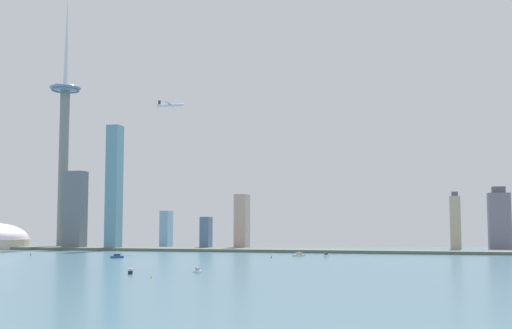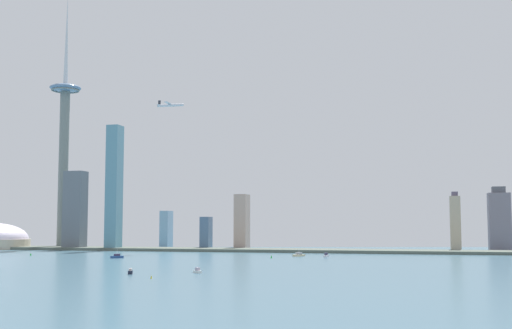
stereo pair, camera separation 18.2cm
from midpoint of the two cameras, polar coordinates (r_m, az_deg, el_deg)
ground_plane at (r=425.32m, az=-20.52°, el=-9.58°), size 6000.00×6000.00×0.00m
waterfront_pier at (r=856.39m, az=-2.06°, el=-7.34°), size 930.64×59.39×3.63m
observation_tower at (r=997.94m, az=-16.16°, el=2.85°), size 44.72×44.72×372.41m
skyscraper_1 at (r=897.80m, az=-4.33°, el=-5.93°), size 12.61×18.08×44.37m
skyscraper_2 at (r=939.38m, az=-15.30°, el=-3.82°), size 27.21×21.06×106.80m
skyscraper_3 at (r=874.25m, az=16.76°, el=-4.85°), size 12.50×23.61×75.44m
skyscraper_4 at (r=899.65m, az=-1.22°, el=-4.97°), size 16.43×24.97×74.79m
skyscraper_5 at (r=907.45m, az=-12.11°, el=-1.94°), size 16.74×20.32×167.17m
skyscraper_6 at (r=933.56m, az=20.19°, el=-4.54°), size 27.65×26.41×84.05m
skyscraper_7 at (r=976.67m, az=-7.73°, el=-5.55°), size 12.82×21.49×53.68m
boat_0 at (r=483.27m, az=-10.75°, el=-9.05°), size 5.90×9.65×3.94m
boat_1 at (r=702.04m, az=-11.87°, el=-7.75°), size 11.65×13.07×9.91m
boat_2 at (r=727.68m, az=3.71°, el=-7.75°), size 12.23×16.86×10.90m
boat_3 at (r=713.04m, az=6.04°, el=-7.78°), size 4.75×9.60×4.82m
boat_4 at (r=485.39m, az=-5.06°, el=-9.11°), size 8.34×8.18×3.92m
channel_buoy_0 at (r=689.41m, az=1.32°, el=-7.92°), size 1.68×1.68×3.00m
channel_buoy_1 at (r=787.99m, az=-18.80°, el=-7.30°), size 1.91×1.91×2.83m
channel_buoy_2 at (r=441.82m, az=-9.00°, el=-9.52°), size 1.21×1.21×1.99m
airplane at (r=848.94m, az=-7.38°, el=5.10°), size 35.28×34.38×8.48m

